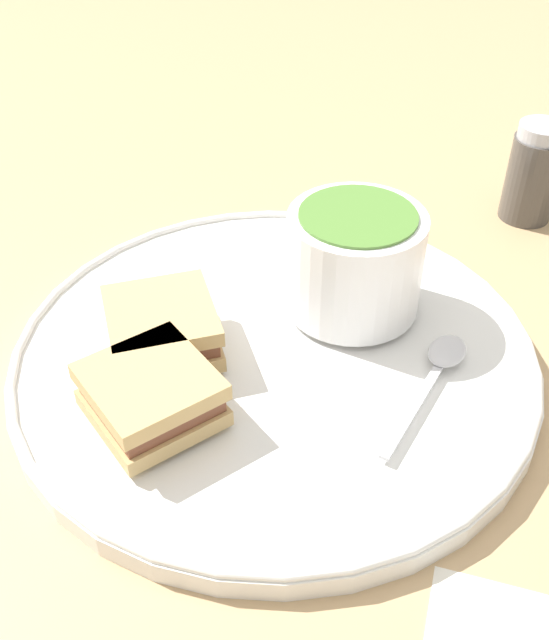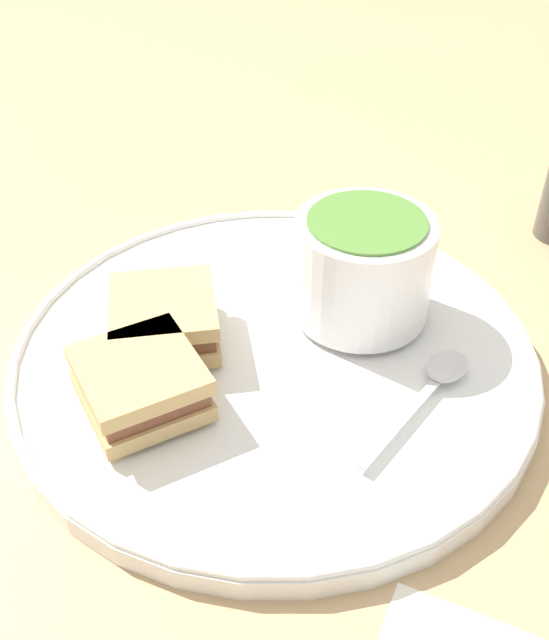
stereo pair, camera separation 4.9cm
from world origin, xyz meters
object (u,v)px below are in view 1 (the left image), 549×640
sandwich_half_near (162,326)px  sandwich_half_far (151,395)px  soup_bowl (354,261)px  spoon (442,360)px  salt_shaker (533,173)px

sandwich_half_near → sandwich_half_far: bearing=-1.0°
soup_bowl → sandwich_half_near: 0.14m
spoon → salt_shaker: salt_shaker is taller
spoon → sandwich_half_far: size_ratio=1.12×
spoon → salt_shaker: bearing=2.5°
soup_bowl → salt_shaker: 0.23m
soup_bowl → salt_shaker: (-0.15, 0.17, -0.01)m
soup_bowl → salt_shaker: size_ratio=1.09×
soup_bowl → spoon: soup_bowl is taller
soup_bowl → sandwich_half_near: soup_bowl is taller
spoon → sandwich_half_near: 0.18m
spoon → soup_bowl: bearing=70.1°
salt_shaker → sandwich_half_near: bearing=-58.1°
salt_shaker → soup_bowl: bearing=-49.4°
spoon → sandwich_half_far: 0.19m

